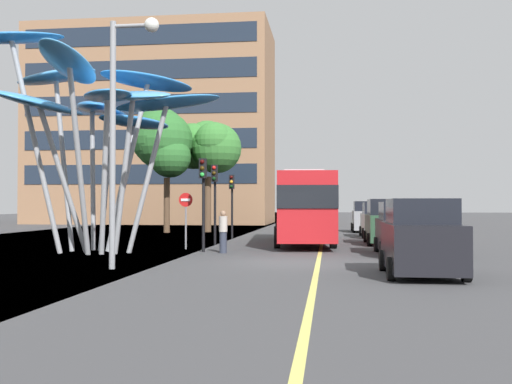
{
  "coord_description": "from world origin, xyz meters",
  "views": [
    {
      "loc": [
        1.39,
        -19.86,
        1.95
      ],
      "look_at": [
        -1.98,
        7.63,
        2.5
      ],
      "focal_mm": 42.03,
      "sensor_mm": 36.0,
      "label": 1
    }
  ],
  "objects_px": {
    "leaf_sculpture": "(98,102)",
    "car_side_street": "(377,221)",
    "no_entry_sign": "(186,212)",
    "traffic_light_kerb_near": "(203,184)",
    "pedestrian": "(223,232)",
    "car_parked_near": "(421,239)",
    "street_lamp": "(123,109)",
    "car_parked_far": "(386,223)",
    "red_bus": "(303,204)",
    "car_parked_mid": "(403,230)",
    "traffic_light_island_mid": "(232,192)",
    "car_far_side": "(367,217)",
    "traffic_light_kerb_far": "(215,187)"
  },
  "relations": [
    {
      "from": "car_far_side",
      "to": "car_parked_near",
      "type": "bearing_deg",
      "value": -90.22
    },
    {
      "from": "street_lamp",
      "to": "pedestrian",
      "type": "relative_size",
      "value": 4.47
    },
    {
      "from": "traffic_light_kerb_far",
      "to": "street_lamp",
      "type": "relative_size",
      "value": 0.51
    },
    {
      "from": "traffic_light_kerb_near",
      "to": "car_far_side",
      "type": "bearing_deg",
      "value": 67.39
    },
    {
      "from": "leaf_sculpture",
      "to": "car_side_street",
      "type": "bearing_deg",
      "value": 46.57
    },
    {
      "from": "car_parked_far",
      "to": "traffic_light_kerb_near",
      "type": "bearing_deg",
      "value": -143.72
    },
    {
      "from": "pedestrian",
      "to": "no_entry_sign",
      "type": "height_order",
      "value": "no_entry_sign"
    },
    {
      "from": "red_bus",
      "to": "car_side_street",
      "type": "distance_m",
      "value": 7.57
    },
    {
      "from": "red_bus",
      "to": "traffic_light_kerb_near",
      "type": "height_order",
      "value": "traffic_light_kerb_near"
    },
    {
      "from": "leaf_sculpture",
      "to": "pedestrian",
      "type": "bearing_deg",
      "value": 5.34
    },
    {
      "from": "traffic_light_kerb_near",
      "to": "pedestrian",
      "type": "bearing_deg",
      "value": -21.36
    },
    {
      "from": "car_side_street",
      "to": "pedestrian",
      "type": "height_order",
      "value": "car_side_street"
    },
    {
      "from": "traffic_light_kerb_far",
      "to": "pedestrian",
      "type": "distance_m",
      "value": 5.13
    },
    {
      "from": "street_lamp",
      "to": "car_far_side",
      "type": "bearing_deg",
      "value": 70.68
    },
    {
      "from": "car_parked_near",
      "to": "street_lamp",
      "type": "distance_m",
      "value": 9.43
    },
    {
      "from": "car_parked_mid",
      "to": "no_entry_sign",
      "type": "relative_size",
      "value": 1.77
    },
    {
      "from": "car_side_street",
      "to": "street_lamp",
      "type": "relative_size",
      "value": 0.61
    },
    {
      "from": "traffic_light_island_mid",
      "to": "car_parked_far",
      "type": "relative_size",
      "value": 0.81
    },
    {
      "from": "no_entry_sign",
      "to": "car_parked_near",
      "type": "bearing_deg",
      "value": -44.94
    },
    {
      "from": "traffic_light_island_mid",
      "to": "no_entry_sign",
      "type": "relative_size",
      "value": 1.48
    },
    {
      "from": "car_parked_mid",
      "to": "no_entry_sign",
      "type": "bearing_deg",
      "value": 168.32
    },
    {
      "from": "car_side_street",
      "to": "no_entry_sign",
      "type": "distance_m",
      "value": 13.65
    },
    {
      "from": "car_parked_near",
      "to": "pedestrian",
      "type": "relative_size",
      "value": 2.26
    },
    {
      "from": "car_parked_far",
      "to": "car_side_street",
      "type": "xyz_separation_m",
      "value": [
        0.07,
        6.1,
        -0.06
      ]
    },
    {
      "from": "car_side_street",
      "to": "traffic_light_island_mid",
      "type": "bearing_deg",
      "value": -163.67
    },
    {
      "from": "traffic_light_island_mid",
      "to": "car_side_street",
      "type": "xyz_separation_m",
      "value": [
        8.21,
        2.41,
        -1.63
      ]
    },
    {
      "from": "red_bus",
      "to": "pedestrian",
      "type": "relative_size",
      "value": 6.48
    },
    {
      "from": "traffic_light_kerb_far",
      "to": "car_parked_far",
      "type": "xyz_separation_m",
      "value": [
        8.13,
        1.46,
        -1.73
      ]
    },
    {
      "from": "traffic_light_kerb_near",
      "to": "traffic_light_island_mid",
      "type": "bearing_deg",
      "value": 92.2
    },
    {
      "from": "leaf_sculpture",
      "to": "car_parked_mid",
      "type": "height_order",
      "value": "leaf_sculpture"
    },
    {
      "from": "car_far_side",
      "to": "pedestrian",
      "type": "xyz_separation_m",
      "value": [
        -6.75,
        -18.69,
        -0.16
      ]
    },
    {
      "from": "car_parked_far",
      "to": "pedestrian",
      "type": "bearing_deg",
      "value": -138.67
    },
    {
      "from": "car_parked_mid",
      "to": "street_lamp",
      "type": "relative_size",
      "value": 0.57
    },
    {
      "from": "leaf_sculpture",
      "to": "street_lamp",
      "type": "height_order",
      "value": "leaf_sculpture"
    },
    {
      "from": "car_parked_far",
      "to": "pedestrian",
      "type": "distance_m",
      "value": 9.18
    },
    {
      "from": "traffic_light_kerb_near",
      "to": "leaf_sculpture",
      "type": "bearing_deg",
      "value": -168.77
    },
    {
      "from": "car_side_street",
      "to": "car_far_side",
      "type": "height_order",
      "value": "car_far_side"
    },
    {
      "from": "car_parked_near",
      "to": "no_entry_sign",
      "type": "xyz_separation_m",
      "value": [
        -8.62,
        8.6,
        0.63
      ]
    },
    {
      "from": "traffic_light_kerb_far",
      "to": "car_parked_far",
      "type": "bearing_deg",
      "value": 10.21
    },
    {
      "from": "traffic_light_kerb_near",
      "to": "pedestrian",
      "type": "relative_size",
      "value": 2.25
    },
    {
      "from": "car_parked_near",
      "to": "car_side_street",
      "type": "height_order",
      "value": "car_parked_near"
    },
    {
      "from": "red_bus",
      "to": "leaf_sculpture",
      "type": "bearing_deg",
      "value": -141.3
    },
    {
      "from": "traffic_light_kerb_near",
      "to": "pedestrian",
      "type": "height_order",
      "value": "traffic_light_kerb_near"
    },
    {
      "from": "red_bus",
      "to": "street_lamp",
      "type": "height_order",
      "value": "street_lamp"
    },
    {
      "from": "car_parked_near",
      "to": "car_parked_mid",
      "type": "bearing_deg",
      "value": 87.38
    },
    {
      "from": "car_side_street",
      "to": "car_parked_far",
      "type": "bearing_deg",
      "value": -90.63
    },
    {
      "from": "red_bus",
      "to": "car_parked_far",
      "type": "height_order",
      "value": "red_bus"
    },
    {
      "from": "traffic_light_kerb_near",
      "to": "car_side_street",
      "type": "relative_size",
      "value": 0.82
    },
    {
      "from": "car_far_side",
      "to": "no_entry_sign",
      "type": "xyz_separation_m",
      "value": [
        -8.72,
        -16.83,
        0.61
      ]
    },
    {
      "from": "traffic_light_kerb_near",
      "to": "no_entry_sign",
      "type": "relative_size",
      "value": 1.56
    }
  ]
}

